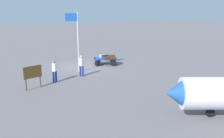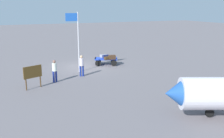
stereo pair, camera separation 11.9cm
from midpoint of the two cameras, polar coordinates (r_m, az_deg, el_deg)
name	(u,v)px [view 1 (the left image)]	position (r m, az deg, el deg)	size (l,w,h in m)	color
ground_plane	(85,67)	(23.07, -6.21, 0.50)	(120.00, 120.00, 0.00)	slate
luggage_cart	(105,60)	(23.66, -1.66, 2.05)	(2.32, 1.87, 0.62)	blue
suitcase_dark	(112,57)	(23.12, -0.25, 2.66)	(0.67, 0.47, 0.37)	#432C1D
suitcase_tan	(103,56)	(24.11, -2.18, 2.96)	(0.65, 0.48, 0.24)	#91919D
suitcase_maroon	(106,58)	(23.00, -1.40, 2.44)	(0.52, 0.40, 0.24)	#473017
suitcase_olive	(106,57)	(23.40, -1.60, 2.76)	(0.55, 0.30, 0.34)	navy
worker_lead	(81,64)	(19.76, -7.05, 1.01)	(0.39, 0.39, 1.65)	navy
worker_trailing	(54,70)	(18.51, -12.94, -0.14)	(0.40, 0.40, 1.61)	navy
flagpole	(76,36)	(20.81, -8.14, 7.31)	(1.03, 0.10, 4.88)	silver
signboard	(33,74)	(17.39, -17.51, -0.98)	(1.22, 0.54, 1.54)	#4C3319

